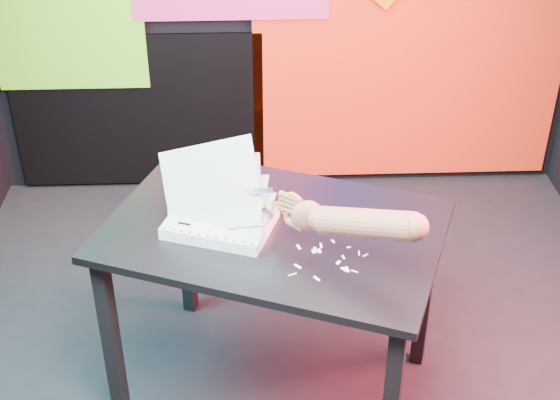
{
  "coord_description": "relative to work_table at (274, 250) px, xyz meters",
  "views": [
    {
      "loc": [
        -0.16,
        -2.23,
        2.26
      ],
      "look_at": [
        -0.07,
        -0.06,
        0.87
      ],
      "focal_mm": 50.0,
      "sensor_mm": 36.0,
      "label": 1
    }
  ],
  "objects": [
    {
      "name": "room",
      "position": [
        0.09,
        0.04,
        0.7
      ],
      "size": [
        3.01,
        3.01,
        2.71
      ],
      "color": "black",
      "rests_on": "ground"
    },
    {
      "name": "scissors",
      "position": [
        0.04,
        -0.11,
        0.24
      ],
      "size": [
        0.19,
        0.14,
        0.13
      ],
      "rotation": [
        0.0,
        0.0,
        -0.63
      ],
      "color": "#B3B7D9",
      "rests_on": "printout_stack"
    },
    {
      "name": "backdrop",
      "position": [
        0.15,
        1.51,
        0.3
      ],
      "size": [
        2.88,
        0.05,
        2.08
      ],
      "color": "red",
      "rests_on": "ground"
    },
    {
      "name": "paper_clippings",
      "position": [
        0.16,
        -0.19,
        0.1
      ],
      "size": [
        0.27,
        0.22,
        0.0
      ],
      "color": "white",
      "rests_on": "work_table"
    },
    {
      "name": "hand_forearm",
      "position": [
        0.24,
        -0.25,
        0.28
      ],
      "size": [
        0.42,
        0.32,
        0.19
      ],
      "rotation": [
        0.0,
        0.0,
        -0.63
      ],
      "color": "brown",
      "rests_on": "work_table"
    },
    {
      "name": "printout_stack",
      "position": [
        -0.18,
        0.0,
        0.13
      ],
      "size": [
        0.41,
        0.35,
        0.33
      ],
      "rotation": [
        0.0,
        0.0,
        -0.34
      ],
      "color": "white",
      "rests_on": "work_table"
    },
    {
      "name": "work_table",
      "position": [
        0.0,
        0.0,
        0.0
      ],
      "size": [
        1.32,
        1.1,
        0.75
      ],
      "rotation": [
        0.0,
        0.0,
        -0.37
      ],
      "color": "black",
      "rests_on": "ground"
    }
  ]
}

